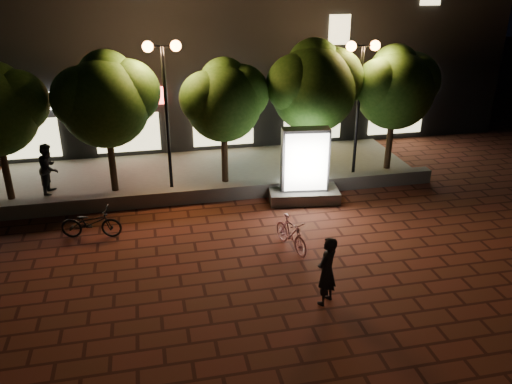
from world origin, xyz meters
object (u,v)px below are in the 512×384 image
object	(u,v)px
tree_mid	(224,98)
scooter_pink	(291,234)
ad_kiosk	(304,172)
tree_far_right	(396,85)
pedestrian	(49,168)
tree_left	(106,97)
street_lamp_left	(164,79)
rider	(327,271)
scooter_parked	(91,223)
street_lamp_right	(361,74)
tree_right	(315,84)

from	to	relation	value
tree_mid	scooter_pink	size ratio (longest dim) A/B	2.74
ad_kiosk	scooter_pink	xyz separation A→B (m)	(-1.34, -3.17, -0.55)
tree_far_right	scooter_pink	xyz separation A→B (m)	(-5.47, -5.30, -2.87)
pedestrian	tree_left	bearing A→B (deg)	-86.61
street_lamp_left	rider	bearing A→B (deg)	-67.43
rider	scooter_parked	world-z (taller)	rider
tree_left	scooter_pink	world-z (taller)	tree_left
street_lamp_left	scooter_parked	distance (m)	5.37
tree_far_right	street_lamp_right	xyz separation A→B (m)	(-1.55, -0.26, 0.53)
tree_far_right	street_lamp_right	distance (m)	1.66
street_lamp_right	rider	world-z (taller)	street_lamp_right
tree_right	scooter_pink	xyz separation A→B (m)	(-2.28, -5.30, -3.07)
scooter_pink	rider	distance (m)	2.69
ad_kiosk	pedestrian	world-z (taller)	ad_kiosk
street_lamp_left	rider	world-z (taller)	street_lamp_left
rider	pedestrian	xyz separation A→B (m)	(-7.37, 8.18, 0.10)
street_lamp_right	rider	xyz separation A→B (m)	(-3.80, -7.70, -3.01)
street_lamp_right	ad_kiosk	bearing A→B (deg)	-144.05
ad_kiosk	scooter_parked	bearing A→B (deg)	-170.00
tree_far_right	pedestrian	size ratio (longest dim) A/B	2.64
tree_left	ad_kiosk	size ratio (longest dim) A/B	1.89
tree_left	tree_right	distance (m)	7.30
tree_far_right	ad_kiosk	distance (m)	5.20
street_lamp_right	rider	bearing A→B (deg)	-116.26
street_lamp_right	ad_kiosk	distance (m)	4.28
tree_right	street_lamp_right	xyz separation A→B (m)	(1.64, -0.26, 0.33)
tree_mid	scooter_parked	world-z (taller)	tree_mid
tree_left	street_lamp_right	xyz separation A→B (m)	(8.95, -0.26, 0.45)
scooter_parked	tree_far_right	bearing A→B (deg)	-62.65
street_lamp_right	tree_far_right	bearing A→B (deg)	9.61
tree_mid	tree_far_right	size ratio (longest dim) A/B	0.95
tree_right	ad_kiosk	distance (m)	3.43
tree_far_right	street_lamp_left	size ratio (longest dim) A/B	0.92
tree_far_right	ad_kiosk	size ratio (longest dim) A/B	1.84
tree_mid	pedestrian	xyz separation A→B (m)	(-6.22, 0.22, -2.23)
street_lamp_left	rider	size ratio (longest dim) A/B	2.93
tree_mid	rider	bearing A→B (deg)	-81.79
tree_far_right	tree_right	bearing A→B (deg)	180.00
tree_left	tree_far_right	size ratio (longest dim) A/B	1.03
tree_left	tree_mid	xyz separation A→B (m)	(4.00, -0.00, -0.23)
ad_kiosk	rider	xyz separation A→B (m)	(-1.22, -5.83, -0.16)
tree_left	tree_right	bearing A→B (deg)	0.00
tree_mid	ad_kiosk	distance (m)	3.86
tree_left	scooter_parked	distance (m)	4.53
street_lamp_left	pedestrian	world-z (taller)	street_lamp_left
tree_mid	ad_kiosk	bearing A→B (deg)	-41.99
tree_right	rider	xyz separation A→B (m)	(-2.16, -7.96, -2.68)
tree_mid	pedestrian	size ratio (longest dim) A/B	2.49
tree_left	ad_kiosk	xyz separation A→B (m)	(6.37, -2.13, -2.40)
tree_left	tree_right	world-z (taller)	tree_right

